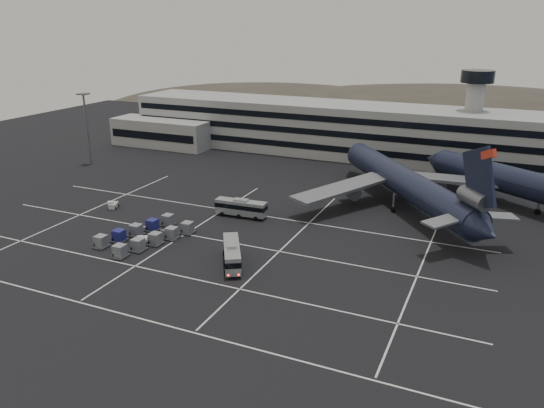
{
  "coord_description": "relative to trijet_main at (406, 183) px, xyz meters",
  "views": [
    {
      "loc": [
        43.0,
        -68.49,
        35.56
      ],
      "look_at": [
        7.2,
        11.86,
        5.0
      ],
      "focal_mm": 35.0,
      "sensor_mm": 36.0,
      "label": 1
    }
  ],
  "objects": [
    {
      "name": "ground",
      "position": [
        -26.59,
        -33.4,
        -5.25
      ],
      "size": [
        260.0,
        260.0,
        0.0
      ],
      "primitive_type": "plane",
      "color": "black",
      "rests_on": "ground"
    },
    {
      "name": "lane_markings",
      "position": [
        -25.64,
        -32.67,
        -5.24
      ],
      "size": [
        90.0,
        55.62,
        0.01
      ],
      "color": "silver",
      "rests_on": "ground"
    },
    {
      "name": "terminal",
      "position": [
        -29.54,
        37.75,
        1.68
      ],
      "size": [
        125.0,
        26.0,
        24.0
      ],
      "color": "gray",
      "rests_on": "ground"
    },
    {
      "name": "hills",
      "position": [
        -8.6,
        136.6,
        -17.32
      ],
      "size": [
        352.0,
        180.0,
        44.0
      ],
      "color": "#38332B",
      "rests_on": "ground"
    },
    {
      "name": "lightpole_left",
      "position": [
        -81.59,
        1.6,
        6.57
      ],
      "size": [
        2.4,
        2.4,
        18.28
      ],
      "color": "slate",
      "rests_on": "ground"
    },
    {
      "name": "trijet_main",
      "position": [
        0.0,
        0.0,
        0.0
      ],
      "size": [
        40.37,
        48.79,
        18.08
      ],
      "rotation": [
        0.0,
        0.0,
        0.66
      ],
      "color": "black",
      "rests_on": "ground"
    },
    {
      "name": "bus_near",
      "position": [
        -19.23,
        -36.94,
        -3.26
      ],
      "size": [
        7.27,
        10.11,
        3.64
      ],
      "rotation": [
        0.0,
        0.0,
        0.53
      ],
      "color": "gray",
      "rests_on": "ground"
    },
    {
      "name": "bus_far",
      "position": [
        -27.63,
        -17.53,
        -3.31
      ],
      "size": [
        10.16,
        3.0,
        3.55
      ],
      "rotation": [
        0.0,
        0.0,
        1.63
      ],
      "color": "gray",
      "rests_on": "ground"
    },
    {
      "name": "tug_a",
      "position": [
        -53.11,
        -23.69,
        -4.57
      ],
      "size": [
        2.23,
        2.73,
        1.53
      ],
      "rotation": [
        0.0,
        0.0,
        0.39
      ],
      "color": "beige",
      "rests_on": "ground"
    },
    {
      "name": "tug_b",
      "position": [
        -36.74,
        -35.74,
        -4.62
      ],
      "size": [
        2.14,
        2.54,
        1.41
      ],
      "rotation": [
        0.0,
        0.0,
        0.45
      ],
      "color": "beige",
      "rests_on": "ground"
    },
    {
      "name": "uld_cluster",
      "position": [
        -37.26,
        -34.37,
        -4.23
      ],
      "size": [
        12.54,
        17.69,
        2.09
      ],
      "rotation": [
        0.0,
        0.0,
        -0.33
      ],
      "color": "#2D2D30",
      "rests_on": "ground"
    }
  ]
}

